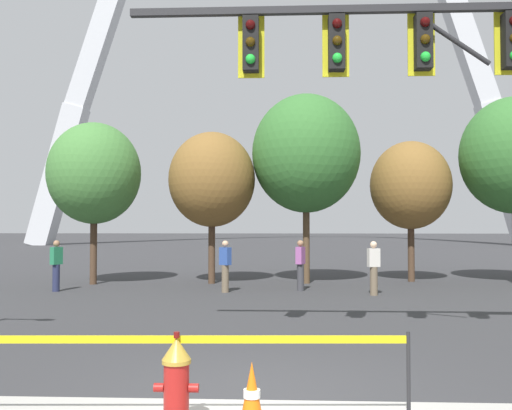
# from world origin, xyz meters

# --- Properties ---
(ground_plane) EXTENTS (240.00, 240.00, 0.00)m
(ground_plane) POSITION_xyz_m (0.00, 0.00, 0.00)
(ground_plane) COLOR #333335
(fire_hydrant) EXTENTS (0.46, 0.48, 0.99)m
(fire_hydrant) POSITION_xyz_m (-0.76, -1.11, 0.47)
(fire_hydrant) COLOR #5E0F0D
(fire_hydrant) RESTS_ON ground
(caution_tape_barrier) EXTENTS (5.56, 0.30, 0.99)m
(caution_tape_barrier) POSITION_xyz_m (-1.14, -1.10, 0.68)
(caution_tape_barrier) COLOR #232326
(caution_tape_barrier) RESTS_ON ground
(traffic_cone_by_hydrant) EXTENTS (0.36, 0.36, 0.73)m
(traffic_cone_by_hydrant) POSITION_xyz_m (0.02, -1.26, 0.36)
(traffic_cone_by_hydrant) COLOR black
(traffic_cone_by_hydrant) RESTS_ON ground
(traffic_signal_gantry) EXTENTS (7.82, 0.44, 6.00)m
(traffic_signal_gantry) POSITION_xyz_m (3.03, 2.27, 4.40)
(traffic_signal_gantry) COLOR #232326
(traffic_signal_gantry) RESTS_ON ground
(monument_arch) EXTENTS (50.22, 2.17, 49.24)m
(monument_arch) POSITION_xyz_m (-0.00, 48.86, 21.54)
(monument_arch) COLOR silver
(monument_arch) RESTS_ON ground
(tree_far_left) EXTENTS (3.24, 3.24, 5.66)m
(tree_far_left) POSITION_xyz_m (-6.27, 12.62, 3.87)
(tree_far_left) COLOR #473323
(tree_far_left) RESTS_ON ground
(tree_left_mid) EXTENTS (3.07, 3.07, 5.37)m
(tree_left_mid) POSITION_xyz_m (-2.17, 13.07, 3.67)
(tree_left_mid) COLOR #473323
(tree_left_mid) RESTS_ON ground
(tree_center_left) EXTENTS (3.85, 3.85, 6.73)m
(tree_center_left) POSITION_xyz_m (1.18, 13.25, 4.61)
(tree_center_left) COLOR brown
(tree_center_left) RESTS_ON ground
(tree_center_right) EXTENTS (2.94, 2.94, 5.14)m
(tree_center_right) POSITION_xyz_m (5.03, 14.08, 3.52)
(tree_center_right) COLOR #473323
(tree_center_right) RESTS_ON ground
(pedestrian_walking_left) EXTENTS (0.39, 0.37, 1.59)m
(pedestrian_walking_left) POSITION_xyz_m (-1.43, 10.49, 0.82)
(pedestrian_walking_left) COLOR brown
(pedestrian_walking_left) RESTS_ON ground
(pedestrian_standing_center) EXTENTS (0.38, 0.27, 1.59)m
(pedestrian_standing_center) POSITION_xyz_m (3.02, 9.96, 0.82)
(pedestrian_standing_center) COLOR brown
(pedestrian_standing_center) RESTS_ON ground
(pedestrian_walking_right) EXTENTS (0.34, 0.39, 1.59)m
(pedestrian_walking_right) POSITION_xyz_m (-6.72, 10.48, 0.82)
(pedestrian_walking_right) COLOR #232847
(pedestrian_walking_right) RESTS_ON ground
(pedestrian_near_trees) EXTENTS (0.32, 0.39, 1.59)m
(pedestrian_near_trees) POSITION_xyz_m (0.89, 11.01, 0.82)
(pedestrian_near_trees) COLOR #38383D
(pedestrian_near_trees) RESTS_ON ground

